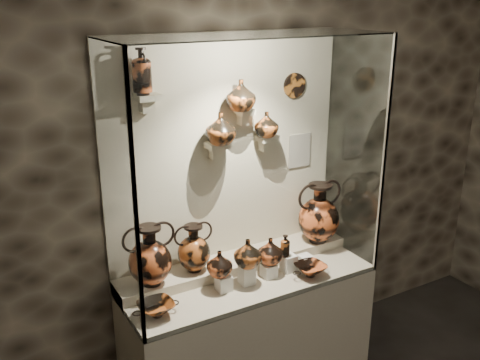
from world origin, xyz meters
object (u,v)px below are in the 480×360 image
Objects in this scene: ovoid_vase_a at (221,129)px; ovoid_vase_b at (241,95)px; lekythos_tall at (141,68)px; amphora_right at (319,213)px; jug_a at (219,263)px; kylix_right at (310,269)px; ovoid_vase_c at (266,124)px; lekythos_small at (285,244)px; amphora_left at (150,255)px; jug_b at (247,253)px; amphora_mid at (194,248)px; jug_c at (270,251)px; kylix_left at (156,308)px.

ovoid_vase_b reaches higher than ovoid_vase_a.
ovoid_vase_b is (0.63, -0.03, -0.20)m from lekythos_tall.
amphora_right is 1.08m from ovoid_vase_b.
jug_a reaches higher than kylix_right.
ovoid_vase_c is at bearing 162.69° from amphora_right.
ovoid_vase_b is (-0.20, 0.25, 0.98)m from lekythos_small.
amphora_left reaches higher than jug_b.
lekythos_tall is at bearing 125.90° from jug_b.
amphora_left is 0.31m from amphora_mid.
kylix_right is at bearing -137.82° from amphora_right.
jug_a is 0.99× the size of lekythos_small.
amphora_left is 1.13m from ovoid_vase_c.
ovoid_vase_a is at bearing 158.36° from ovoid_vase_c.
lekythos_small is at bearing -28.33° from ovoid_vase_b.
jug_b is at bearing -161.23° from jug_c.
ovoid_vase_c is at bearing 22.90° from amphora_mid.
ovoid_vase_c is (0.30, 0.27, 0.75)m from jug_b.
lekythos_small is 0.67× the size of kylix_right.
amphora_mid is 1.19m from lekythos_tall.
jug_b is 0.20m from jug_c.
amphora_left reaches higher than jug_c.
jug_c is 0.84m from ovoid_vase_c.
lekythos_small is at bearing -114.96° from ovoid_vase_c.
jug_a is at bearing -8.46° from kylix_left.
ovoid_vase_b is at bearing 168.37° from amphora_right.
kylix_right is at bearing 9.26° from jug_a.
jug_c is 1.04m from ovoid_vase_b.
jug_a is 0.65× the size of kylix_left.
amphora_mid is at bearing -151.92° from ovoid_vase_b.
lekythos_small reaches higher than kylix_left.
kylix_right is (0.61, -0.15, -0.13)m from jug_a.
kylix_right is 1.11m from ovoid_vase_a.
amphora_left is 0.88× the size of amphora_right.
jug_b is (0.27, -0.23, -0.01)m from amphora_mid.
amphora_left is 1.94× the size of ovoid_vase_a.
jug_c is at bearing -4.76° from amphora_mid.
amphora_left is at bearing 147.99° from lekythos_small.
amphora_left is 2.27× the size of lekythos_small.
amphora_mid reaches higher than jug_b.
jug_b is 1.00m from ovoid_vase_b.
ovoid_vase_b reaches higher than kylix_right.
kylix_left is at bearing -174.24° from amphora_right.
ovoid_vase_b is at bearing 159.42° from ovoid_vase_c.
kylix_left is (-0.07, -0.24, -0.21)m from amphora_left.
lekythos_tall reaches higher than jug_c.
jug_c is at bearing -28.16° from ovoid_vase_a.
jug_a is at bearing -174.33° from amphora_right.
ovoid_vase_b is (0.10, 0.26, 0.96)m from jug_b.
jug_b is 0.30m from lekythos_small.
kylix_right is 1.69m from lekythos_tall.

